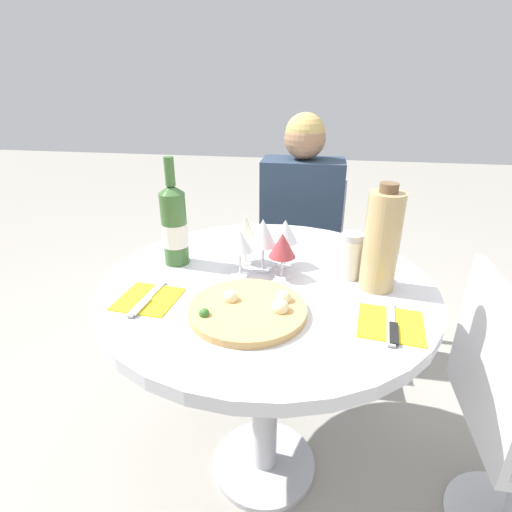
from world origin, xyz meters
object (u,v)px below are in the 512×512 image
(pizza_large, at_px, (249,309))
(tall_carafe, at_px, (382,241))
(dining_table, at_px, (266,316))
(chair_behind_diner, at_px, (299,267))
(wine_bottle, at_px, (174,225))
(seated_diner, at_px, (298,260))

(pizza_large, relative_size, tall_carafe, 1.00)
(pizza_large, height_order, tall_carafe, tall_carafe)
(tall_carafe, bearing_deg, dining_table, -178.68)
(pizza_large, distance_m, tall_carafe, 0.40)
(chair_behind_diner, bearing_deg, dining_table, 86.01)
(pizza_large, distance_m, wine_bottle, 0.39)
(chair_behind_diner, relative_size, wine_bottle, 2.56)
(wine_bottle, relative_size, tall_carafe, 1.12)
(seated_diner, bearing_deg, chair_behind_diner, -90.00)
(dining_table, distance_m, wine_bottle, 0.39)
(wine_bottle, bearing_deg, chair_behind_diner, 65.09)
(dining_table, relative_size, wine_bottle, 2.90)
(tall_carafe, bearing_deg, pizza_large, -149.73)
(dining_table, height_order, wine_bottle, wine_bottle)
(chair_behind_diner, bearing_deg, pizza_large, 85.67)
(seated_diner, height_order, pizza_large, seated_diner)
(seated_diner, relative_size, wine_bottle, 3.55)
(dining_table, xyz_separation_m, chair_behind_diner, (0.06, 0.83, -0.23))
(pizza_large, bearing_deg, chair_behind_diner, 85.67)
(dining_table, bearing_deg, pizza_large, -95.86)
(seated_diner, bearing_deg, tall_carafe, 109.86)
(chair_behind_diner, height_order, seated_diner, seated_diner)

